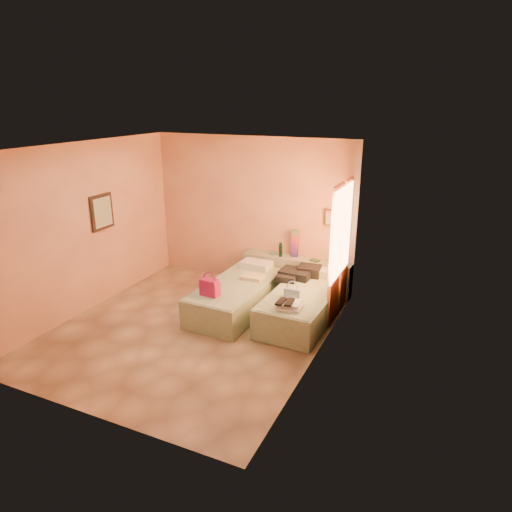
{
  "coord_description": "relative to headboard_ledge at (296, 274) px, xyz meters",
  "views": [
    {
      "loc": [
        3.56,
        -5.42,
        3.44
      ],
      "look_at": [
        0.72,
        0.85,
        1.05
      ],
      "focal_mm": 32.0,
      "sensor_mm": 36.0,
      "label": 1
    }
  ],
  "objects": [
    {
      "name": "ground",
      "position": [
        -0.98,
        -2.1,
        -0.33
      ],
      "size": [
        4.5,
        4.5,
        0.0
      ],
      "primitive_type": "plane",
      "color": "tan",
      "rests_on": "ground"
    },
    {
      "name": "bed_right",
      "position": [
        0.5,
        -1.05,
        -0.08
      ],
      "size": [
        0.96,
        2.03,
        0.5
      ],
      "primitive_type": "cube",
      "rotation": [
        0.0,
        0.0,
        -0.03
      ],
      "color": "#A1BD98",
      "rests_on": "ground"
    },
    {
      "name": "clothes_pile",
      "position": [
        0.22,
        -0.56,
        0.26
      ],
      "size": [
        0.57,
        0.57,
        0.17
      ],
      "primitive_type": "cube",
      "rotation": [
        0.0,
        0.0,
        -0.0
      ],
      "color": "black",
      "rests_on": "bed_right"
    },
    {
      "name": "bed_left",
      "position": [
        -0.64,
        -1.21,
        -0.08
      ],
      "size": [
        0.96,
        2.03,
        0.5
      ],
      "primitive_type": "cube",
      "rotation": [
        0.0,
        0.0,
        -0.03
      ],
      "color": "#A1BD98",
      "rests_on": "ground"
    },
    {
      "name": "headboard_ledge",
      "position": [
        0.0,
        0.0,
        0.0
      ],
      "size": [
        2.05,
        0.3,
        0.65
      ],
      "primitive_type": "cube",
      "color": "gray",
      "rests_on": "ground"
    },
    {
      "name": "blue_handbag",
      "position": [
        0.42,
        -1.39,
        0.26
      ],
      "size": [
        0.26,
        0.12,
        0.16
      ],
      "primitive_type": "cube",
      "rotation": [
        0.0,
        0.0,
        0.06
      ],
      "color": "#40649A",
      "rests_on": "bed_right"
    },
    {
      "name": "sandal_pair",
      "position": [
        0.46,
        -1.81,
        0.29
      ],
      "size": [
        0.2,
        0.27,
        0.03
      ],
      "primitive_type": "cube",
      "rotation": [
        0.0,
        0.0,
        0.01
      ],
      "color": "black",
      "rests_on": "towel_stack"
    },
    {
      "name": "water_bottle",
      "position": [
        -0.31,
        -0.03,
        0.45
      ],
      "size": [
        0.09,
        0.09,
        0.25
      ],
      "primitive_type": "cylinder",
      "rotation": [
        0.0,
        0.0,
        0.4
      ],
      "color": "#133522",
      "rests_on": "headboard_ledge"
    },
    {
      "name": "room_walls",
      "position": [
        -0.77,
        -1.53,
        1.46
      ],
      "size": [
        4.02,
        4.51,
        2.81
      ],
      "color": "#E9AE7C",
      "rests_on": "ground"
    },
    {
      "name": "rainbow_box",
      "position": [
        -0.07,
        0.08,
        0.57
      ],
      "size": [
        0.11,
        0.11,
        0.5
      ],
      "primitive_type": "cube",
      "rotation": [
        0.0,
        0.0,
        0.04
      ],
      "color": "#B51654",
      "rests_on": "headboard_ledge"
    },
    {
      "name": "green_book",
      "position": [
        0.36,
        -0.02,
        0.34
      ],
      "size": [
        0.2,
        0.17,
        0.03
      ],
      "primitive_type": "cube",
      "rotation": [
        0.0,
        0.0,
        -0.36
      ],
      "color": "#294C2C",
      "rests_on": "headboard_ledge"
    },
    {
      "name": "flower_vase",
      "position": [
        0.83,
        0.07,
        0.45
      ],
      "size": [
        0.25,
        0.25,
        0.25
      ],
      "primitive_type": "cube",
      "rotation": [
        0.0,
        0.0,
        -0.4
      ],
      "color": "silver",
      "rests_on": "headboard_ledge"
    },
    {
      "name": "small_dish",
      "position": [
        -0.49,
        0.03,
        0.34
      ],
      "size": [
        0.14,
        0.14,
        0.03
      ],
      "primitive_type": "cylinder",
      "rotation": [
        0.0,
        0.0,
        0.03
      ],
      "color": "#519570",
      "rests_on": "headboard_ledge"
    },
    {
      "name": "khaki_garment",
      "position": [
        -0.48,
        -0.91,
        0.21
      ],
      "size": [
        0.38,
        0.31,
        0.06
      ],
      "primitive_type": "cube",
      "rotation": [
        0.0,
        0.0,
        0.05
      ],
      "color": "tan",
      "rests_on": "bed_left"
    },
    {
      "name": "towel_stack",
      "position": [
        0.52,
        -1.76,
        0.23
      ],
      "size": [
        0.36,
        0.32,
        0.1
      ],
      "primitive_type": "cube",
      "rotation": [
        0.0,
        0.0,
        0.05
      ],
      "color": "silver",
      "rests_on": "bed_right"
    },
    {
      "name": "magenta_handbag",
      "position": [
        -0.79,
        -1.82,
        0.31
      ],
      "size": [
        0.3,
        0.18,
        0.28
      ],
      "primitive_type": "cube",
      "rotation": [
        0.0,
        0.0,
        -0.05
      ],
      "color": "#B51654",
      "rests_on": "bed_left"
    }
  ]
}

